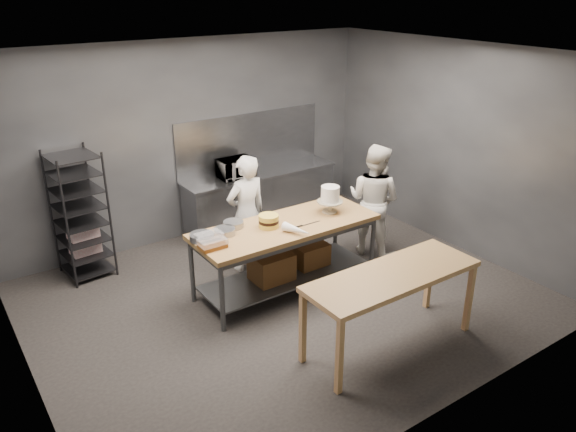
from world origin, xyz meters
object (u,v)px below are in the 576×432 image
Objects in this scene: chef_right at (374,200)px; frosted_cake_stand at (330,196)px; work_table at (287,248)px; microwave at (236,168)px; chef_behind at (246,214)px; near_counter at (392,281)px; speed_rack at (80,216)px; layer_cake at (269,221)px.

chef_right is 4.61× the size of frosted_cake_stand.
work_table is 4.43× the size of microwave.
microwave is (0.52, 1.19, 0.23)m from chef_behind.
frosted_cake_stand is at bearing 74.14° from near_counter.
work_table is at bearing -101.26° from microwave.
speed_rack is 2.20m from chef_behind.
chef_behind is at bearing 136.13° from frosted_cake_stand.
microwave is at bearing 87.18° from near_counter.
near_counter is at bearing 95.46° from chef_behind.
speed_rack is at bearing 122.24° from near_counter.
speed_rack is 4.89× the size of frosted_cake_stand.
frosted_cake_stand is at bearing -0.60° from work_table.
work_table is 9.62× the size of layer_cake.
chef_behind is 1.32m from microwave.
microwave is at bearing 78.74° from work_table.
near_counter is at bearing -105.86° from frosted_cake_stand.
speed_rack reaches higher than frosted_cake_stand.
chef_behind is 4.59× the size of frosted_cake_stand.
chef_behind is at bearing -113.66° from microwave.
work_table is at bearing 97.24° from near_counter.
speed_rack is 4.05m from chef_right.
work_table is 1.66m from chef_right.
chef_right is at bearing -25.26° from speed_rack.
frosted_cake_stand is (0.47, 1.66, 0.33)m from near_counter.
near_counter is 2.31m from chef_right.
microwave reaches higher than layer_cake.
microwave is 2.17× the size of layer_cake.
near_counter is 3.65m from microwave.
microwave is (0.18, 3.64, 0.24)m from near_counter.
chef_right reaches higher than work_table.
chef_behind is at bearing 50.80° from chef_right.
work_table is 1.46× the size of chef_behind.
chef_behind reaches higher than near_counter.
chef_behind is 0.99× the size of chef_right.
layer_cake is at bearing -45.84° from speed_rack.
near_counter is 1.21× the size of chef_right.
frosted_cake_stand is (2.72, -1.89, 0.29)m from speed_rack.
chef_right is 3.05× the size of microwave.
chef_behind is 3.03× the size of microwave.
near_counter is at bearing -82.76° from work_table.
work_table is at bearing 97.02° from chef_behind.
work_table is 1.20× the size of near_counter.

